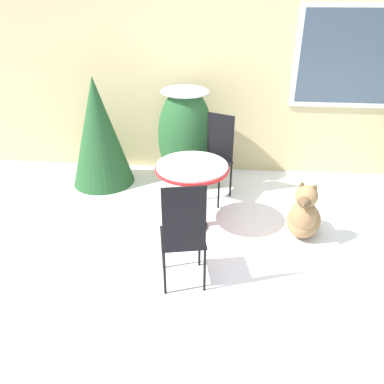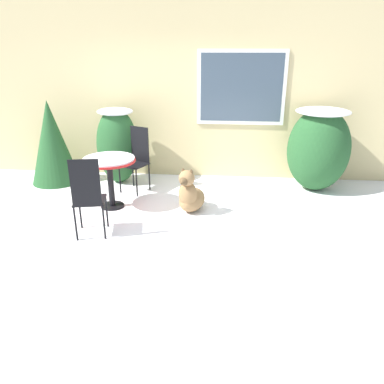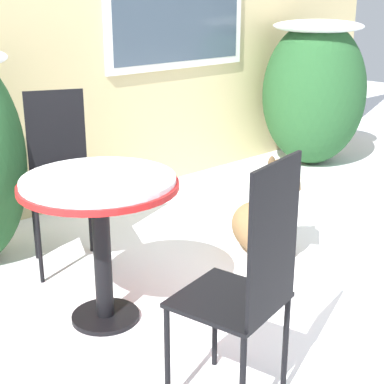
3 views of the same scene
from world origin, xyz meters
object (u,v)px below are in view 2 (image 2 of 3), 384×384
at_px(patio_table, 109,167).
at_px(patio_chair_far_side, 88,195).
at_px(dog, 190,196).
at_px(patio_chair_near_table, 137,157).

relative_size(patio_table, patio_chair_far_side, 0.73).
bearing_deg(patio_table, dog, -3.65).
bearing_deg(patio_chair_far_side, patio_table, -100.72).
bearing_deg(patio_table, patio_chair_near_table, 72.84).
bearing_deg(dog, patio_chair_near_table, 157.52).
bearing_deg(patio_table, patio_chair_far_side, -89.16).
bearing_deg(patio_chair_near_table, dog, -15.87).
distance_m(patio_chair_near_table, dog, 1.29).
height_order(patio_table, patio_chair_far_side, patio_chair_far_side).
xyz_separation_m(patio_table, patio_chair_near_table, (0.23, 0.74, -0.07)).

